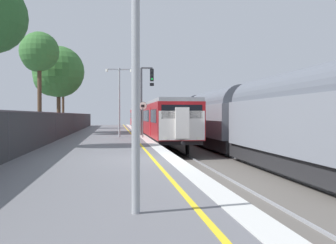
{
  "coord_description": "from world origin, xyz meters",
  "views": [
    {
      "loc": [
        -1.75,
        -15.0,
        1.62
      ],
      "look_at": [
        1.22,
        7.97,
        1.23
      ],
      "focal_mm": 44.16,
      "sensor_mm": 36.0,
      "label": 1
    }
  ],
  "objects_px": {
    "signal_gantry": "(144,93)",
    "platform_lamp_near": "(136,18)",
    "commuter_train_at_platform": "(151,118)",
    "freight_train_adjacent_track": "(218,117)",
    "background_tree_back": "(57,73)",
    "background_tree_right": "(64,83)",
    "speed_limit_sign": "(143,115)",
    "background_tree_left": "(39,54)",
    "platform_lamp_mid": "(119,96)"
  },
  "relations": [
    {
      "from": "freight_train_adjacent_track",
      "to": "platform_lamp_near",
      "type": "relative_size",
      "value": 7.41
    },
    {
      "from": "commuter_train_at_platform",
      "to": "speed_limit_sign",
      "type": "height_order",
      "value": "commuter_train_at_platform"
    },
    {
      "from": "signal_gantry",
      "to": "platform_lamp_near",
      "type": "distance_m",
      "value": 26.13
    },
    {
      "from": "speed_limit_sign",
      "to": "platform_lamp_mid",
      "type": "relative_size",
      "value": 0.5
    },
    {
      "from": "platform_lamp_mid",
      "to": "background_tree_right",
      "type": "xyz_separation_m",
      "value": [
        -6.39,
        19.64,
        2.45
      ]
    },
    {
      "from": "commuter_train_at_platform",
      "to": "signal_gantry",
      "type": "xyz_separation_m",
      "value": [
        -1.49,
        -11.45,
        2.1
      ]
    },
    {
      "from": "background_tree_right",
      "to": "speed_limit_sign",
      "type": "bearing_deg",
      "value": -68.96
    },
    {
      "from": "background_tree_left",
      "to": "speed_limit_sign",
      "type": "bearing_deg",
      "value": -30.46
    },
    {
      "from": "background_tree_left",
      "to": "background_tree_right",
      "type": "xyz_separation_m",
      "value": [
        0.01,
        16.18,
        -1.05
      ]
    },
    {
      "from": "signal_gantry",
      "to": "background_tree_back",
      "type": "relative_size",
      "value": 0.69
    },
    {
      "from": "commuter_train_at_platform",
      "to": "freight_train_adjacent_track",
      "type": "xyz_separation_m",
      "value": [
        4.0,
        -13.47,
        0.17
      ]
    },
    {
      "from": "commuter_train_at_platform",
      "to": "freight_train_adjacent_track",
      "type": "distance_m",
      "value": 14.06
    },
    {
      "from": "platform_lamp_mid",
      "to": "background_tree_back",
      "type": "bearing_deg",
      "value": 126.53
    },
    {
      "from": "commuter_train_at_platform",
      "to": "platform_lamp_near",
      "type": "bearing_deg",
      "value": -95.34
    },
    {
      "from": "platform_lamp_near",
      "to": "platform_lamp_mid",
      "type": "bearing_deg",
      "value": 90.0
    },
    {
      "from": "freight_train_adjacent_track",
      "to": "background_tree_left",
      "type": "xyz_separation_m",
      "value": [
        -13.91,
        3.5,
        5.12
      ]
    },
    {
      "from": "commuter_train_at_platform",
      "to": "signal_gantry",
      "type": "distance_m",
      "value": 11.73
    },
    {
      "from": "signal_gantry",
      "to": "background_tree_back",
      "type": "bearing_deg",
      "value": 144.03
    },
    {
      "from": "signal_gantry",
      "to": "commuter_train_at_platform",
      "type": "bearing_deg",
      "value": 82.59
    },
    {
      "from": "commuter_train_at_platform",
      "to": "signal_gantry",
      "type": "relative_size",
      "value": 7.77
    },
    {
      "from": "signal_gantry",
      "to": "background_tree_right",
      "type": "bearing_deg",
      "value": 115.45
    },
    {
      "from": "freight_train_adjacent_track",
      "to": "background_tree_left",
      "type": "bearing_deg",
      "value": 165.88
    },
    {
      "from": "platform_lamp_near",
      "to": "background_tree_left",
      "type": "xyz_separation_m",
      "value": [
        -6.4,
        27.53,
        3.34
      ]
    },
    {
      "from": "signal_gantry",
      "to": "platform_lamp_near",
      "type": "relative_size",
      "value": 1.0
    },
    {
      "from": "platform_lamp_near",
      "to": "platform_lamp_mid",
      "type": "height_order",
      "value": "platform_lamp_near"
    },
    {
      "from": "speed_limit_sign",
      "to": "background_tree_right",
      "type": "xyz_separation_m",
      "value": [
        -8.05,
        20.93,
        3.86
      ]
    },
    {
      "from": "freight_train_adjacent_track",
      "to": "background_tree_left",
      "type": "distance_m",
      "value": 15.23
    },
    {
      "from": "background_tree_right",
      "to": "background_tree_back",
      "type": "bearing_deg",
      "value": -85.92
    },
    {
      "from": "commuter_train_at_platform",
      "to": "platform_lamp_mid",
      "type": "height_order",
      "value": "platform_lamp_mid"
    },
    {
      "from": "freight_train_adjacent_track",
      "to": "speed_limit_sign",
      "type": "relative_size",
      "value": 15.63
    },
    {
      "from": "freight_train_adjacent_track",
      "to": "platform_lamp_near",
      "type": "xyz_separation_m",
      "value": [
        -7.51,
        -24.03,
        1.78
      ]
    },
    {
      "from": "platform_lamp_near",
      "to": "background_tree_back",
      "type": "xyz_separation_m",
      "value": [
        -5.52,
        31.52,
        2.17
      ]
    },
    {
      "from": "background_tree_back",
      "to": "background_tree_left",
      "type": "bearing_deg",
      "value": -102.47
    },
    {
      "from": "signal_gantry",
      "to": "platform_lamp_mid",
      "type": "distance_m",
      "value": 2.84
    },
    {
      "from": "platform_lamp_mid",
      "to": "background_tree_right",
      "type": "bearing_deg",
      "value": 108.02
    },
    {
      "from": "platform_lamp_mid",
      "to": "background_tree_right",
      "type": "distance_m",
      "value": 20.8
    },
    {
      "from": "freight_train_adjacent_track",
      "to": "background_tree_right",
      "type": "xyz_separation_m",
      "value": [
        -13.9,
        19.68,
        4.07
      ]
    },
    {
      "from": "background_tree_back",
      "to": "background_tree_right",
      "type": "bearing_deg",
      "value": 94.08
    },
    {
      "from": "platform_lamp_near",
      "to": "background_tree_back",
      "type": "distance_m",
      "value": 32.08
    },
    {
      "from": "commuter_train_at_platform",
      "to": "freight_train_adjacent_track",
      "type": "height_order",
      "value": "freight_train_adjacent_track"
    },
    {
      "from": "signal_gantry",
      "to": "background_tree_back",
      "type": "height_order",
      "value": "background_tree_back"
    },
    {
      "from": "signal_gantry",
      "to": "platform_lamp_mid",
      "type": "relative_size",
      "value": 1.06
    },
    {
      "from": "freight_train_adjacent_track",
      "to": "signal_gantry",
      "type": "bearing_deg",
      "value": 159.75
    },
    {
      "from": "signal_gantry",
      "to": "background_tree_right",
      "type": "xyz_separation_m",
      "value": [
        -8.41,
        17.66,
        2.13
      ]
    },
    {
      "from": "freight_train_adjacent_track",
      "to": "speed_limit_sign",
      "type": "bearing_deg",
      "value": -168.03
    },
    {
      "from": "platform_lamp_mid",
      "to": "speed_limit_sign",
      "type": "bearing_deg",
      "value": -37.8
    },
    {
      "from": "freight_train_adjacent_track",
      "to": "background_tree_back",
      "type": "bearing_deg",
      "value": 150.08
    },
    {
      "from": "signal_gantry",
      "to": "speed_limit_sign",
      "type": "relative_size",
      "value": 2.11
    },
    {
      "from": "signal_gantry",
      "to": "platform_lamp_near",
      "type": "xyz_separation_m",
      "value": [
        -2.02,
        -26.05,
        -0.15
      ]
    },
    {
      "from": "commuter_train_at_platform",
      "to": "speed_limit_sign",
      "type": "distance_m",
      "value": 14.83
    }
  ]
}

